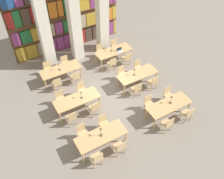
{
  "coord_description": "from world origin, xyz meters",
  "views": [
    {
      "loc": [
        -4.41,
        -7.89,
        9.32
      ],
      "look_at": [
        0.0,
        -0.25,
        0.67
      ],
      "focal_mm": 40.0,
      "sensor_mm": 36.0,
      "label": 1
    }
  ],
  "objects": [
    {
      "name": "chair_2",
      "position": [
        -1.3,
        -3.15,
        0.48
      ],
      "size": [
        0.42,
        0.4,
        0.89
      ],
      "color": "tan",
      "rests_on": "ground_plane"
    },
    {
      "name": "chair_4",
      "position": [
        1.16,
        -3.2,
        0.48
      ],
      "size": [
        0.42,
        0.4,
        0.89
      ],
      "color": "tan",
      "rests_on": "ground_plane"
    },
    {
      "name": "desk_lamp_5",
      "position": [
        1.54,
        2.5,
        1.02
      ],
      "size": [
        0.14,
        0.14,
        0.41
      ],
      "color": "brown",
      "rests_on": "reading_table_5"
    },
    {
      "name": "chair_11",
      "position": [
        -1.24,
        0.67,
        0.48
      ],
      "size": [
        0.42,
        0.4,
        0.89
      ],
      "rotation": [
        0.0,
        0.0,
        3.14
      ],
      "color": "tan",
      "rests_on": "ground_plane"
    },
    {
      "name": "chair_23",
      "position": [
        2.16,
        3.15,
        0.48
      ],
      "size": [
        0.42,
        0.4,
        0.89
      ],
      "rotation": [
        0.0,
        0.0,
        3.14
      ],
      "color": "tan",
      "rests_on": "ground_plane"
    },
    {
      "name": "chair_10",
      "position": [
        -1.24,
        -0.74,
        0.48
      ],
      "size": [
        0.42,
        0.4,
        0.89
      ],
      "color": "tan",
      "rests_on": "ground_plane"
    },
    {
      "name": "chair_0",
      "position": [
        -2.35,
        -3.15,
        0.48
      ],
      "size": [
        0.42,
        0.4,
        0.89
      ],
      "color": "tan",
      "rests_on": "ground_plane"
    },
    {
      "name": "chair_18",
      "position": [
        -1.12,
        1.72,
        0.48
      ],
      "size": [
        0.42,
        0.4,
        0.89
      ],
      "color": "tan",
      "rests_on": "ground_plane"
    },
    {
      "name": "chair_22",
      "position": [
        2.16,
        1.75,
        0.48
      ],
      "size": [
        0.42,
        0.4,
        0.89
      ],
      "color": "tan",
      "rests_on": "ground_plane"
    },
    {
      "name": "pillar_center",
      "position": [
        0.0,
        3.91,
        3.0
      ],
      "size": [
        0.59,
        0.59,
        6.0
      ],
      "color": "silver",
      "rests_on": "ground_plane"
    },
    {
      "name": "chair_14",
      "position": [
        2.27,
        -0.67,
        0.48
      ],
      "size": [
        0.42,
        0.4,
        0.89
      ],
      "color": "tan",
      "rests_on": "ground_plane"
    },
    {
      "name": "reading_table_3",
      "position": [
        1.71,
        0.04,
        0.66
      ],
      "size": [
        2.18,
        0.84,
        0.74
      ],
      "color": "tan",
      "rests_on": "ground_plane"
    },
    {
      "name": "pillar_right",
      "position": [
        1.74,
        3.91,
        3.0
      ],
      "size": [
        0.59,
        0.59,
        6.0
      ],
      "color": "silver",
      "rests_on": "ground_plane"
    },
    {
      "name": "reading_table_2",
      "position": [
        -1.81,
        -0.04,
        0.66
      ],
      "size": [
        2.18,
        0.84,
        0.74
      ],
      "color": "tan",
      "rests_on": "ground_plane"
    },
    {
      "name": "desk_lamp_4",
      "position": [
        -1.72,
        2.4,
        1.05
      ],
      "size": [
        0.14,
        0.14,
        0.45
      ],
      "color": "brown",
      "rests_on": "reading_table_4"
    },
    {
      "name": "chair_7",
      "position": [
        2.34,
        -1.79,
        0.48
      ],
      "size": [
        0.42,
        0.4,
        0.89
      ],
      "rotation": [
        0.0,
        0.0,
        3.14
      ],
      "color": "tan",
      "rests_on": "ground_plane"
    },
    {
      "name": "chair_8",
      "position": [
        -2.4,
        -0.74,
        0.48
      ],
      "size": [
        0.42,
        0.4,
        0.89
      ],
      "color": "tan",
      "rests_on": "ground_plane"
    },
    {
      "name": "desk_lamp_1",
      "position": [
        1.87,
        -2.44,
        1.05
      ],
      "size": [
        0.14,
        0.14,
        0.46
      ],
      "color": "brown",
      "rests_on": "reading_table_1"
    },
    {
      "name": "reading_table_1",
      "position": [
        1.75,
        -2.49,
        0.66
      ],
      "size": [
        2.18,
        0.84,
        0.74
      ],
      "color": "tan",
      "rests_on": "ground_plane"
    },
    {
      "name": "desk_lamp_3",
      "position": [
        1.51,
        0.05,
        1.02
      ],
      "size": [
        0.14,
        0.14,
        0.42
      ],
      "color": "brown",
      "rests_on": "reading_table_3"
    },
    {
      "name": "chair_13",
      "position": [
        1.2,
        0.74,
        0.48
      ],
      "size": [
        0.42,
        0.4,
        0.89
      ],
      "rotation": [
        0.0,
        0.0,
        3.14
      ],
      "color": "tan",
      "rests_on": "ground_plane"
    },
    {
      "name": "chair_9",
      "position": [
        -2.4,
        0.67,
        0.48
      ],
      "size": [
        0.42,
        0.4,
        0.89
      ],
      "rotation": [
        0.0,
        0.0,
        3.14
      ],
      "color": "tan",
      "rests_on": "ground_plane"
    },
    {
      "name": "ground_plane",
      "position": [
        0.0,
        0.0,
        0.0
      ],
      "size": [
        40.0,
        40.0,
        0.0
      ],
      "primitive_type": "plane",
      "color": "gray"
    },
    {
      "name": "desk_lamp_2",
      "position": [
        -1.58,
        -0.08,
        1.02
      ],
      "size": [
        0.14,
        0.14,
        0.41
      ],
      "color": "brown",
      "rests_on": "reading_table_2"
    },
    {
      "name": "chair_5",
      "position": [
        1.16,
        -1.79,
        0.48
      ],
      "size": [
        0.42,
        0.4,
        0.89
      ],
      "rotation": [
        0.0,
        0.0,
        3.14
      ],
      "color": "tan",
      "rests_on": "ground_plane"
    },
    {
      "name": "pillar_left",
      "position": [
        -1.74,
        3.91,
        3.0
      ],
      "size": [
        0.59,
        0.59,
        6.0
      ],
      "color": "silver",
      "rests_on": "ground_plane"
    },
    {
      "name": "chair_15",
      "position": [
        2.27,
        0.74,
        0.48
      ],
      "size": [
        0.42,
        0.4,
        0.89
      ],
      "rotation": [
        0.0,
        0.0,
        3.14
      ],
      "color": "tan",
      "rests_on": "ground_plane"
    },
    {
      "name": "chair_20",
      "position": [
        1.15,
        1.75,
        0.48
      ],
      "size": [
        0.42,
        0.4,
        0.89
      ],
      "color": "tan",
      "rests_on": "ground_plane"
    },
    {
      "name": "laptop",
      "position": [
        1.95,
        2.22,
        0.78
      ],
      "size": [
        0.32,
        0.22,
        0.21
      ],
      "color": "silver",
      "rests_on": "reading_table_5"
    },
    {
      "name": "chair_12",
      "position": [
        1.2,
        -0.67,
        0.48
      ],
      "size": [
        0.42,
        0.4,
        0.89
      ],
      "color": "tan",
      "rests_on": "ground_plane"
    },
    {
      "name": "chair_16",
      "position": [
        -2.16,
        1.72,
        0.48
      ],
      "size": [
        0.42,
        0.4,
        0.89
      ],
      "color": "tan",
      "rests_on": "ground_plane"
    },
    {
      "name": "desk_lamp_0",
      "position": [
        -1.79,
        -2.44,
        1.07
      ],
      "size": [
        0.14,
        0.14,
        0.49
      ],
      "color": "brown",
      "rests_on": "reading_table_0"
    },
    {
      "name": "chair_6",
      "position": [
        2.34,
        -3.2,
        0.48
      ],
      "size": [
        0.42,
        0.4,
        0.89
      ],
      "color": "tan",
      "rests_on": "ground_plane"
    },
    {
      "name": "reading_table_5",
      "position": [
        1.67,
        2.45,
        0.66
      ],
      "size": [
        2.18,
        0.84,
        0.74
      ],
      "color": "tan",
      "rests_on": "ground_plane"
    },
    {
      "name": "reading_table_0",
      "position": [
        -1.79,
        -2.45,
        0.66
      ],
      "size": [
        2.18,
        0.84,
        0.74
      ],
      "color": "tan",
      "rests_on": "ground_plane"
    },
    {
      "name": "chair_17",
      "position": [
        -2.16,
        3.13,
        0.48
      ],
      "size": [
        0.42,
        0.4,
        0.89
      ],
      "rotation": [
        0.0,
        0.0,
        3.14
      ],
      "color": "tan",
      "rests_on": "ground_plane"
    },
    {
      "name": "chair_1",
      "position": [
        -2.35,
        -1.74,
        0.48
      ],
      "size": [
        0.42,
        0.4,
        0.89
      ],
      "rotation": [
        0.0,
        0.0,
        3.14
      ],
      "color": "tan",
      "rests_on": "ground_plane"
    },
    {
      "name": "reading_table_4",
      "position": [
        -1.66,
        2.42,
        0.66
      ],
      "size": [
        2.18,
        0.84,
        0.74
      ],
      "color": "tan",
      "rests_on": "ground_plane"
    },
    {
      "name": "chair_3",
      "position": [
        -1.3,
        -1.74,
        0.48
      ],
      "size": [
        0.42,
        0.4,
        0.89
      ],
      "rotation": [
        0.0,
        0.0,
        3.14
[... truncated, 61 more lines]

